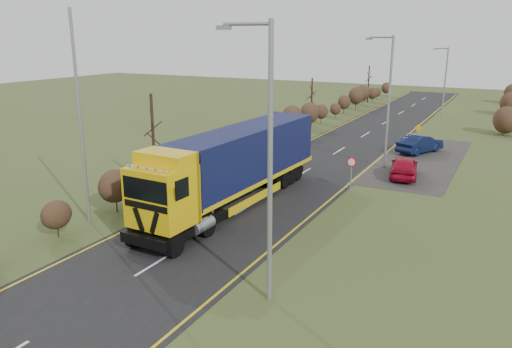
{
  "coord_description": "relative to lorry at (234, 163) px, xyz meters",
  "views": [
    {
      "loc": [
        12.79,
        -19.34,
        9.38
      ],
      "look_at": [
        0.64,
        3.8,
        2.08
      ],
      "focal_mm": 35.0,
      "sensor_mm": 36.0,
      "label": 1
    }
  ],
  "objects": [
    {
      "name": "speed_sign",
      "position": [
        5.0,
        5.73,
        -1.0
      ],
      "size": [
        0.6,
        0.1,
        2.16
      ],
      "color": "gray",
      "rests_on": "ground"
    },
    {
      "name": "streetlight_near",
      "position": [
        6.23,
        -8.46,
        2.99
      ],
      "size": [
        2.1,
        0.2,
        9.89
      ],
      "color": "gray",
      "rests_on": "ground"
    },
    {
      "name": "left_pole",
      "position": [
        -5.46,
        -5.67,
        2.82
      ],
      "size": [
        0.16,
        0.16,
        10.63
      ],
      "primitive_type": "cylinder",
      "color": "gray",
      "rests_on": "ground"
    },
    {
      "name": "road",
      "position": [
        0.8,
        6.09,
        -2.48
      ],
      "size": [
        8.0,
        120.0,
        0.02
      ],
      "primitive_type": "cube",
      "color": "black",
      "rests_on": "ground"
    },
    {
      "name": "warning_board",
      "position": [
        5.9,
        22.79,
        -1.52
      ],
      "size": [
        0.63,
        0.11,
        1.65
      ],
      "color": "gray",
      "rests_on": "ground"
    },
    {
      "name": "lane_markings",
      "position": [
        0.8,
        5.78,
        -2.46
      ],
      "size": [
        7.52,
        116.0,
        0.01
      ],
      "color": "gold",
      "rests_on": "road"
    },
    {
      "name": "streetlight_mid",
      "position": [
        5.38,
        12.35,
        2.69
      ],
      "size": [
        1.99,
        0.19,
        9.39
      ],
      "color": "gray",
      "rests_on": "ground"
    },
    {
      "name": "layby",
      "position": [
        7.3,
        16.09,
        -2.48
      ],
      "size": [
        6.0,
        18.0,
        0.02
      ],
      "primitive_type": "cube",
      "color": "#2B2926",
      "rests_on": "ground"
    },
    {
      "name": "hedgerow",
      "position": [
        -5.2,
        3.98,
        -0.87
      ],
      "size": [
        2.24,
        102.04,
        6.05
      ],
      "color": "#301F15",
      "rests_on": "ground"
    },
    {
      "name": "streetlight_far",
      "position": [
        5.72,
        38.63,
        1.91
      ],
      "size": [
        1.72,
        0.18,
        8.04
      ],
      "color": "gray",
      "rests_on": "ground"
    },
    {
      "name": "ground",
      "position": [
        0.8,
        -3.91,
        -2.49
      ],
      "size": [
        160.0,
        160.0,
        0.0
      ],
      "primitive_type": "plane",
      "color": "#3D4B20",
      "rests_on": "ground"
    },
    {
      "name": "car_red_hatchback",
      "position": [
        7.26,
        10.48,
        -1.75
      ],
      "size": [
        2.44,
        4.56,
        1.47
      ],
      "primitive_type": "imported",
      "rotation": [
        0.0,
        0.0,
        3.31
      ],
      "color": "maroon",
      "rests_on": "ground"
    },
    {
      "name": "lorry",
      "position": [
        0.0,
        0.0,
        0.0
      ],
      "size": [
        3.14,
        15.84,
        4.39
      ],
      "rotation": [
        0.0,
        0.0,
        -0.04
      ],
      "color": "black",
      "rests_on": "ground"
    },
    {
      "name": "car_blue_sedan",
      "position": [
        6.87,
        18.55,
        -1.74
      ],
      "size": [
        3.3,
        4.8,
        1.5
      ],
      "primitive_type": "imported",
      "rotation": [
        0.0,
        0.0,
        2.72
      ],
      "color": "black",
      "rests_on": "ground"
    }
  ]
}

